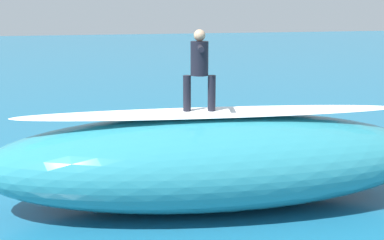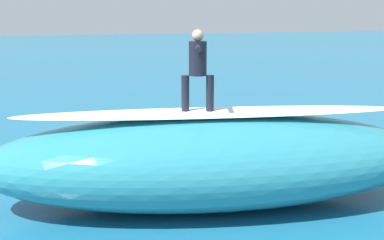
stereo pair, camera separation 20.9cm
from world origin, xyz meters
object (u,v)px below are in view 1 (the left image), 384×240
(surfboard_riding, at_px, (199,113))
(surfer_paddling, at_px, (183,148))
(surfer_riding, at_px, (199,65))
(surfboard_paddling, at_px, (187,156))

(surfboard_riding, xyz_separation_m, surfer_paddling, (-0.47, -3.16, -1.62))
(surfer_paddling, bearing_deg, surfer_riding, -39.94)
(surfboard_paddling, bearing_deg, surfer_paddling, 180.00)
(surfboard_paddling, relative_size, surfer_paddling, 1.42)
(surfboard_riding, relative_size, surfer_paddling, 1.36)
(surfboard_riding, distance_m, surfer_paddling, 3.58)
(surfer_riding, height_order, surfer_paddling, surfer_riding)
(surfer_riding, relative_size, surfboard_paddling, 0.69)
(surfer_paddling, bearing_deg, surfboard_paddling, -0.00)
(surfboard_riding, height_order, surfer_paddling, surfboard_riding)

